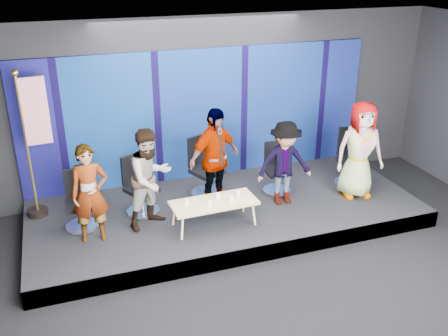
% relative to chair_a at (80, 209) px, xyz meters
% --- Properties ---
extents(ground, '(10.00, 10.00, 0.00)m').
position_rel_chair_a_xyz_m(ground, '(2.55, -2.59, -0.63)').
color(ground, black).
rests_on(ground, ground).
extents(room_walls, '(10.02, 8.02, 3.51)m').
position_rel_chair_a_xyz_m(room_walls, '(2.55, -2.59, 1.80)').
color(room_walls, black).
rests_on(room_walls, ground).
extents(riser, '(7.00, 3.00, 0.30)m').
position_rel_chair_a_xyz_m(riser, '(2.55, -0.09, -0.48)').
color(riser, black).
rests_on(riser, ground).
extents(backdrop, '(7.00, 0.08, 2.60)m').
position_rel_chair_a_xyz_m(backdrop, '(2.55, 1.36, 0.97)').
color(backdrop, '#11064E').
rests_on(backdrop, riser).
extents(chair_a, '(0.58, 0.58, 0.99)m').
position_rel_chair_a_xyz_m(chair_a, '(0.00, 0.00, 0.00)').
color(chair_a, silver).
rests_on(chair_a, riser).
extents(panelist_a, '(0.60, 0.40, 1.61)m').
position_rel_chair_a_xyz_m(panelist_a, '(0.17, -0.47, 0.48)').
color(panelist_a, black).
rests_on(panelist_a, riser).
extents(chair_b, '(0.80, 0.80, 1.05)m').
position_rel_chair_a_xyz_m(chair_b, '(1.04, 0.18, 0.02)').
color(chair_b, silver).
rests_on(chair_b, riser).
extents(panelist_b, '(1.03, 0.95, 1.71)m').
position_rel_chair_a_xyz_m(panelist_b, '(1.15, -0.31, 0.53)').
color(panelist_b, black).
rests_on(panelist_b, riser).
extents(chair_c, '(0.84, 0.84, 1.14)m').
position_rel_chair_a_xyz_m(chair_c, '(2.34, 0.48, 0.05)').
color(chair_c, silver).
rests_on(chair_c, riser).
extents(panelist_c, '(1.17, 0.83, 1.85)m').
position_rel_chair_a_xyz_m(panelist_c, '(2.36, -0.03, 0.60)').
color(panelist_c, black).
rests_on(panelist_c, riser).
extents(chair_d, '(0.59, 0.59, 0.97)m').
position_rel_chair_a_xyz_m(chair_d, '(3.67, 0.16, -0.01)').
color(chair_d, silver).
rests_on(chair_d, riser).
extents(panelist_d, '(1.06, 0.66, 1.57)m').
position_rel_chair_a_xyz_m(panelist_d, '(3.58, -0.33, 0.46)').
color(panelist_d, black).
rests_on(panelist_d, riser).
extents(chair_e, '(0.74, 0.74, 1.13)m').
position_rel_chair_a_xyz_m(chair_e, '(5.20, -0.02, 0.05)').
color(chair_e, silver).
rests_on(chair_e, riser).
extents(panelist_e, '(0.98, 0.73, 1.83)m').
position_rel_chair_a_xyz_m(panelist_e, '(5.02, -0.50, 0.59)').
color(panelist_e, black).
rests_on(panelist_e, riser).
extents(coffee_table, '(1.46, 0.66, 0.44)m').
position_rel_chair_a_xyz_m(coffee_table, '(2.13, -0.69, 0.08)').
color(coffee_table, tan).
rests_on(coffee_table, riser).
extents(mug_a, '(0.08, 0.08, 0.10)m').
position_rel_chair_a_xyz_m(mug_a, '(1.67, -0.63, 0.16)').
color(mug_a, silver).
rests_on(mug_a, coffee_table).
extents(mug_b, '(0.07, 0.07, 0.09)m').
position_rel_chair_a_xyz_m(mug_b, '(2.01, -0.81, 0.16)').
color(mug_b, silver).
rests_on(mug_b, coffee_table).
extents(mug_c, '(0.09, 0.09, 0.10)m').
position_rel_chair_a_xyz_m(mug_c, '(2.22, -0.62, 0.17)').
color(mug_c, silver).
rests_on(mug_c, coffee_table).
extents(mug_d, '(0.08, 0.08, 0.09)m').
position_rel_chair_a_xyz_m(mug_d, '(2.41, -0.77, 0.16)').
color(mug_d, silver).
rests_on(mug_d, coffee_table).
extents(mug_e, '(0.08, 0.08, 0.10)m').
position_rel_chair_a_xyz_m(mug_e, '(2.58, -0.64, 0.16)').
color(mug_e, silver).
rests_on(mug_e, coffee_table).
extents(flag_stand, '(0.60, 0.34, 2.59)m').
position_rel_chair_a_xyz_m(flag_stand, '(-0.57, 0.67, 1.04)').
color(flag_stand, black).
rests_on(flag_stand, riser).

